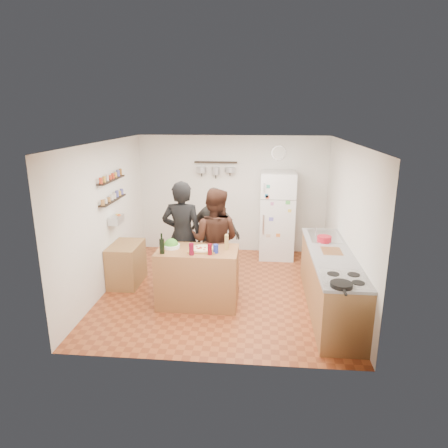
# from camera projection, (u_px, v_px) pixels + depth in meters

# --- Properties ---
(room_shell) EXTENTS (4.20, 4.20, 4.20)m
(room_shell) POSITION_uv_depth(u_px,v_px,m) (226.00, 214.00, 6.94)
(room_shell) COLOR brown
(room_shell) RESTS_ON ground
(prep_island) EXTENTS (1.25, 0.72, 0.91)m
(prep_island) POSITION_uv_depth(u_px,v_px,m) (198.00, 277.00, 6.29)
(prep_island) COLOR #915C35
(prep_island) RESTS_ON floor
(pizza_board) EXTENTS (0.42, 0.34, 0.02)m
(pizza_board) POSITION_uv_depth(u_px,v_px,m) (202.00, 250.00, 6.14)
(pizza_board) COLOR olive
(pizza_board) RESTS_ON prep_island
(pizza) EXTENTS (0.34, 0.34, 0.02)m
(pizza) POSITION_uv_depth(u_px,v_px,m) (202.00, 248.00, 6.13)
(pizza) COLOR beige
(pizza) RESTS_ON pizza_board
(salad_bowl) EXTENTS (0.27, 0.27, 0.05)m
(salad_bowl) POSITION_uv_depth(u_px,v_px,m) (171.00, 246.00, 6.24)
(salad_bowl) COLOR white
(salad_bowl) RESTS_ON prep_island
(wine_bottle) EXTENTS (0.08, 0.08, 0.23)m
(wine_bottle) POSITION_uv_depth(u_px,v_px,m) (162.00, 246.00, 5.97)
(wine_bottle) COLOR black
(wine_bottle) RESTS_ON prep_island
(wine_glass_near) EXTENTS (0.07, 0.07, 0.18)m
(wine_glass_near) POSITION_uv_depth(u_px,v_px,m) (191.00, 249.00, 5.92)
(wine_glass_near) COLOR #5A071C
(wine_glass_near) RESTS_ON prep_island
(wine_glass_far) EXTENTS (0.07, 0.07, 0.17)m
(wine_glass_far) POSITION_uv_depth(u_px,v_px,m) (210.00, 249.00, 5.93)
(wine_glass_far) COLOR #5A0712
(wine_glass_far) RESTS_ON prep_island
(pepper_mill) EXTENTS (0.06, 0.06, 0.20)m
(pepper_mill) POSITION_uv_depth(u_px,v_px,m) (227.00, 243.00, 6.15)
(pepper_mill) COLOR #9E8142
(pepper_mill) RESTS_ON prep_island
(salt_canister) EXTENTS (0.08, 0.08, 0.13)m
(salt_canister) POSITION_uv_depth(u_px,v_px,m) (216.00, 249.00, 6.01)
(salt_canister) COLOR navy
(salt_canister) RESTS_ON prep_island
(person_left) EXTENTS (0.71, 0.49, 1.89)m
(person_left) POSITION_uv_depth(u_px,v_px,m) (183.00, 237.00, 6.69)
(person_left) COLOR black
(person_left) RESTS_ON floor
(person_center) EXTENTS (0.97, 0.82, 1.77)m
(person_center) POSITION_uv_depth(u_px,v_px,m) (215.00, 240.00, 6.68)
(person_center) COLOR black
(person_center) RESTS_ON floor
(person_back) EXTENTS (1.07, 0.74, 1.68)m
(person_back) POSITION_uv_depth(u_px,v_px,m) (215.00, 234.00, 7.22)
(person_back) COLOR #2C2A27
(person_back) RESTS_ON floor
(counter_run) EXTENTS (0.63, 2.63, 0.90)m
(counter_run) POSITION_uv_depth(u_px,v_px,m) (330.00, 282.00, 6.11)
(counter_run) COLOR #9E7042
(counter_run) RESTS_ON floor
(stove_top) EXTENTS (0.60, 0.62, 0.02)m
(stove_top) POSITION_uv_depth(u_px,v_px,m) (345.00, 279.00, 5.07)
(stove_top) COLOR white
(stove_top) RESTS_ON counter_run
(skillet) EXTENTS (0.27, 0.27, 0.05)m
(skillet) POSITION_uv_depth(u_px,v_px,m) (341.00, 285.00, 4.82)
(skillet) COLOR black
(skillet) RESTS_ON stove_top
(sink) EXTENTS (0.50, 0.80, 0.03)m
(sink) POSITION_uv_depth(u_px,v_px,m) (324.00, 237.00, 6.79)
(sink) COLOR silver
(sink) RESTS_ON counter_run
(cutting_board) EXTENTS (0.30, 0.40, 0.02)m
(cutting_board) POSITION_uv_depth(u_px,v_px,m) (332.00, 252.00, 6.08)
(cutting_board) COLOR brown
(cutting_board) RESTS_ON counter_run
(red_bowl) EXTENTS (0.23, 0.23, 0.10)m
(red_bowl) POSITION_uv_depth(u_px,v_px,m) (324.00, 239.00, 6.49)
(red_bowl) COLOR #AB1324
(red_bowl) RESTS_ON counter_run
(fridge) EXTENTS (0.70, 0.68, 1.80)m
(fridge) POSITION_uv_depth(u_px,v_px,m) (277.00, 215.00, 8.26)
(fridge) COLOR white
(fridge) RESTS_ON floor
(wall_clock) EXTENTS (0.30, 0.03, 0.30)m
(wall_clock) POSITION_uv_depth(u_px,v_px,m) (279.00, 153.00, 8.23)
(wall_clock) COLOR silver
(wall_clock) RESTS_ON back_wall
(spice_shelf_lower) EXTENTS (0.12, 1.00, 0.02)m
(spice_shelf_lower) POSITION_uv_depth(u_px,v_px,m) (113.00, 200.00, 6.86)
(spice_shelf_lower) COLOR black
(spice_shelf_lower) RESTS_ON left_wall
(spice_shelf_upper) EXTENTS (0.12, 1.00, 0.02)m
(spice_shelf_upper) POSITION_uv_depth(u_px,v_px,m) (111.00, 180.00, 6.77)
(spice_shelf_upper) COLOR black
(spice_shelf_upper) RESTS_ON left_wall
(produce_basket) EXTENTS (0.18, 0.35, 0.14)m
(produce_basket) POSITION_uv_depth(u_px,v_px,m) (116.00, 220.00, 6.96)
(produce_basket) COLOR silver
(produce_basket) RESTS_ON left_wall
(side_table) EXTENTS (0.50, 0.80, 0.73)m
(side_table) POSITION_uv_depth(u_px,v_px,m) (126.00, 264.00, 7.07)
(side_table) COLOR #9D6D42
(side_table) RESTS_ON floor
(pot_rack) EXTENTS (0.90, 0.04, 0.04)m
(pot_rack) POSITION_uv_depth(u_px,v_px,m) (216.00, 162.00, 8.33)
(pot_rack) COLOR black
(pot_rack) RESTS_ON back_wall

